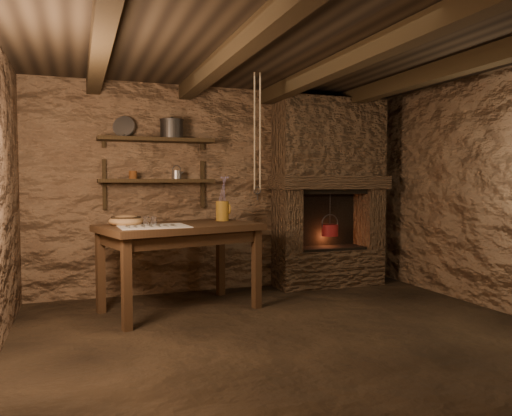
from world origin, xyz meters
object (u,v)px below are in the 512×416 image
object	(u,v)px
iron_stockpot	(172,130)
stoneware_jug	(223,201)
work_table	(180,264)
red_pot	(330,229)
wooden_bowl	(126,221)

from	to	relation	value
iron_stockpot	stoneware_jug	bearing A→B (deg)	-39.58
work_table	red_pot	xyz separation A→B (m)	(1.97, 0.55, 0.24)
work_table	wooden_bowl	bearing A→B (deg)	157.10
work_table	wooden_bowl	distance (m)	0.68
stoneware_jug	iron_stockpot	distance (m)	1.00
work_table	iron_stockpot	distance (m)	1.55
wooden_bowl	iron_stockpot	size ratio (longest dim) A/B	1.29
stoneware_jug	iron_stockpot	bearing A→B (deg)	162.95
wooden_bowl	iron_stockpot	xyz separation A→B (m)	(0.56, 0.60, 0.96)
stoneware_jug	wooden_bowl	xyz separation A→B (m)	(-1.04, -0.21, -0.17)
wooden_bowl	iron_stockpot	distance (m)	1.26
red_pot	stoneware_jug	bearing A→B (deg)	-169.44
stoneware_jug	red_pot	distance (m)	1.52
stoneware_jug	iron_stockpot	size ratio (longest dim) A/B	1.91
work_table	iron_stockpot	world-z (taller)	iron_stockpot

